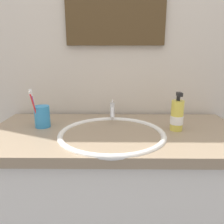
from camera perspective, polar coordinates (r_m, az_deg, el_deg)
tiled_wall_back at (r=1.25m, az=0.87°, el=15.80°), size 2.34×0.04×2.40m
vanity_counter at (r=1.20m, az=0.79°, el=-24.01°), size 1.14×0.55×0.85m
sink_basin at (r=0.96m, az=-0.02°, el=-7.69°), size 0.46×0.46×0.11m
faucet at (r=1.14m, az=0.09°, el=0.21°), size 0.02×0.14×0.09m
toothbrush_cup at (r=1.08m, az=-17.57°, el=-1.13°), size 0.07×0.07×0.10m
toothbrush_purple at (r=1.07m, az=-19.57°, el=1.67°), size 0.03×0.01×0.17m
toothbrush_red at (r=1.04m, az=-19.47°, el=1.19°), size 0.03×0.06×0.17m
soap_dispenser at (r=1.02m, az=16.44°, el=-0.97°), size 0.06×0.06×0.17m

